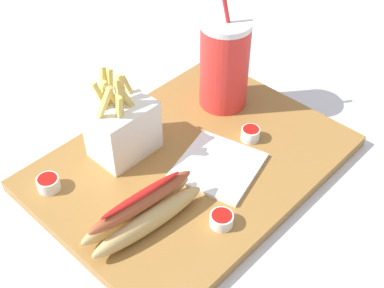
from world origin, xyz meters
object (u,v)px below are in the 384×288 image
Objects in this scene: soda_cup at (224,64)px; hot_dog_1 at (143,211)px; ketchup_cup_1 at (48,183)px; fries_basket at (123,128)px; napkin_stack at (218,166)px; ketchup_cup_2 at (250,133)px; ketchup_cup_3 at (222,219)px.

hot_dog_1 is at bearing 19.64° from soda_cup.
soda_cup reaches higher than ketchup_cup_1.
ketchup_cup_1 is (0.13, -0.02, -0.04)m from fries_basket.
fries_basket is at bearing -61.48° from napkin_stack.
fries_basket reaches higher than ketchup_cup_2.
hot_dog_1 reaches higher than ketchup_cup_3.
napkin_stack is (-0.08, -0.08, -0.01)m from ketchup_cup_3.
ketchup_cup_2 is 0.92× the size of ketchup_cup_3.
hot_dog_1 is (0.08, 0.13, -0.02)m from fries_basket.
hot_dog_1 is at bearing 0.67° from ketchup_cup_2.
ketchup_cup_2 is 0.25× the size of napkin_stack.
ketchup_cup_2 reaches higher than napkin_stack.
soda_cup is at bearing -160.36° from hot_dog_1.
ketchup_cup_1 is 0.28× the size of napkin_stack.
soda_cup is 1.22× the size of hot_dog_1.
ketchup_cup_2 is 0.18m from ketchup_cup_3.
hot_dog_1 is 0.15m from napkin_stack.
ketchup_cup_2 is (0.04, 0.10, -0.07)m from soda_cup.
fries_basket is at bearing -8.49° from soda_cup.
hot_dog_1 reaches higher than ketchup_cup_1.
fries_basket reaches higher than hot_dog_1.
fries_basket reaches higher than ketchup_cup_3.
fries_basket is 0.21m from ketchup_cup_2.
fries_basket is at bearing -38.87° from ketchup_cup_2.
ketchup_cup_1 is at bearing -26.82° from ketchup_cup_2.
soda_cup is 0.13m from ketchup_cup_2.
soda_cup is at bearing -139.40° from ketchup_cup_3.
ketchup_cup_3 is 0.11m from napkin_stack.
napkin_stack is at bearing 38.60° from soda_cup.
soda_cup is 0.34m from ketchup_cup_1.
ketchup_cup_3 is at bearing 43.62° from napkin_stack.
ketchup_cup_3 is (-0.12, 0.23, -0.00)m from ketchup_cup_1.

